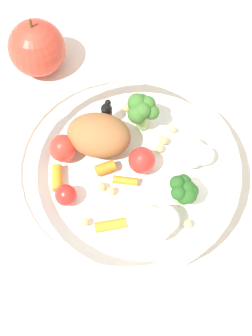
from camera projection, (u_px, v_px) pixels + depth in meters
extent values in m
plane|color=silver|center=(127.00, 182.00, 0.53)|extent=(2.40, 2.40, 0.00)
cylinder|color=white|center=(126.00, 177.00, 0.53)|extent=(0.24, 0.24, 0.01)
torus|color=white|center=(126.00, 161.00, 0.50)|extent=(0.25, 0.25, 0.01)
ellipsoid|color=#935B33|center=(99.00, 135.00, 0.52)|extent=(0.08, 0.07, 0.05)
cylinder|color=#8EB766|center=(183.00, 198.00, 0.50)|extent=(0.01, 0.01, 0.02)
sphere|color=#23561E|center=(177.00, 184.00, 0.48)|extent=(0.02, 0.02, 0.02)
sphere|color=#23561E|center=(179.00, 193.00, 0.48)|extent=(0.02, 0.02, 0.02)
sphere|color=#23561E|center=(184.00, 197.00, 0.48)|extent=(0.02, 0.02, 0.02)
sphere|color=#23561E|center=(188.00, 195.00, 0.48)|extent=(0.02, 0.02, 0.02)
sphere|color=#23561E|center=(192.00, 190.00, 0.49)|extent=(0.02, 0.02, 0.02)
sphere|color=#23561E|center=(188.00, 186.00, 0.49)|extent=(0.02, 0.02, 0.02)
sphere|color=#23561E|center=(183.00, 182.00, 0.49)|extent=(0.02, 0.02, 0.02)
cylinder|color=#8EB766|center=(142.00, 119.00, 0.55)|extent=(0.02, 0.02, 0.02)
sphere|color=#386B28|center=(137.00, 103.00, 0.53)|extent=(0.02, 0.02, 0.02)
sphere|color=#386B28|center=(137.00, 114.00, 0.52)|extent=(0.02, 0.02, 0.02)
sphere|color=#386B28|center=(143.00, 110.00, 0.52)|extent=(0.02, 0.02, 0.02)
sphere|color=#386B28|center=(148.00, 111.00, 0.53)|extent=(0.02, 0.02, 0.02)
sphere|color=#386B28|center=(148.00, 104.00, 0.53)|extent=(0.02, 0.02, 0.02)
sphere|color=#386B28|center=(142.00, 101.00, 0.53)|extent=(0.02, 0.02, 0.02)
sphere|color=white|center=(187.00, 147.00, 0.52)|extent=(0.03, 0.03, 0.03)
sphere|color=white|center=(187.00, 151.00, 0.52)|extent=(0.02, 0.02, 0.02)
sphere|color=white|center=(192.00, 157.00, 0.52)|extent=(0.03, 0.03, 0.03)
sphere|color=white|center=(204.00, 155.00, 0.53)|extent=(0.02, 0.02, 0.02)
sphere|color=white|center=(192.00, 151.00, 0.53)|extent=(0.03, 0.03, 0.03)
sphere|color=white|center=(185.00, 141.00, 0.53)|extent=(0.02, 0.02, 0.02)
sphere|color=white|center=(142.00, 219.00, 0.48)|extent=(0.03, 0.03, 0.03)
sphere|color=white|center=(142.00, 233.00, 0.47)|extent=(0.02, 0.02, 0.02)
sphere|color=white|center=(154.00, 224.00, 0.48)|extent=(0.04, 0.04, 0.04)
sphere|color=white|center=(164.00, 219.00, 0.48)|extent=(0.03, 0.03, 0.03)
sphere|color=white|center=(153.00, 221.00, 0.48)|extent=(0.02, 0.02, 0.02)
cube|color=yellow|center=(107.00, 121.00, 0.56)|extent=(0.02, 0.01, 0.00)
cylinder|color=red|center=(107.00, 116.00, 0.55)|extent=(0.01, 0.01, 0.02)
sphere|color=black|center=(106.00, 109.00, 0.54)|extent=(0.01, 0.01, 0.01)
sphere|color=black|center=(108.00, 103.00, 0.54)|extent=(0.01, 0.01, 0.01)
sphere|color=black|center=(105.00, 110.00, 0.53)|extent=(0.01, 0.01, 0.01)
cylinder|color=orange|center=(57.00, 178.00, 0.52)|extent=(0.02, 0.03, 0.01)
cylinder|color=orange|center=(105.00, 168.00, 0.52)|extent=(0.03, 0.03, 0.01)
cylinder|color=orange|center=(123.00, 180.00, 0.52)|extent=(0.03, 0.02, 0.01)
cylinder|color=orange|center=(110.00, 225.00, 0.49)|extent=(0.03, 0.03, 0.01)
sphere|color=red|center=(142.00, 160.00, 0.52)|extent=(0.03, 0.03, 0.03)
sphere|color=red|center=(66.00, 195.00, 0.50)|extent=(0.02, 0.02, 0.02)
sphere|color=red|center=(62.00, 149.00, 0.52)|extent=(0.03, 0.03, 0.03)
sphere|color=tan|center=(126.00, 108.00, 0.56)|extent=(0.01, 0.01, 0.01)
sphere|color=tan|center=(159.00, 148.00, 0.54)|extent=(0.01, 0.01, 0.01)
sphere|color=tan|center=(88.00, 121.00, 0.56)|extent=(0.01, 0.01, 0.01)
sphere|color=#D1B775|center=(172.00, 129.00, 0.55)|extent=(0.01, 0.01, 0.01)
sphere|color=tan|center=(101.00, 187.00, 0.51)|extent=(0.01, 0.01, 0.01)
sphere|color=tan|center=(85.00, 222.00, 0.50)|extent=(0.01, 0.01, 0.01)
sphere|color=tan|center=(188.00, 224.00, 0.49)|extent=(0.01, 0.01, 0.01)
sphere|color=#D1B775|center=(111.00, 191.00, 0.51)|extent=(0.01, 0.01, 0.01)
sphere|color=tan|center=(163.00, 140.00, 0.54)|extent=(0.01, 0.01, 0.01)
sphere|color=#BC3828|center=(37.00, 48.00, 0.58)|extent=(0.07, 0.07, 0.07)
cylinder|color=brown|center=(31.00, 23.00, 0.54)|extent=(0.00, 0.00, 0.01)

